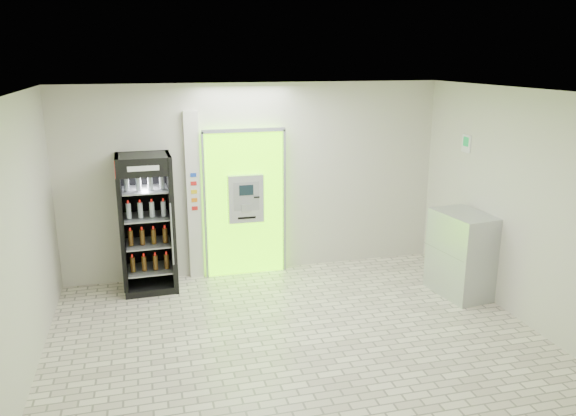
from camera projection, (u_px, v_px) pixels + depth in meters
name	position (u px, v px, depth m)	size (l,w,h in m)	color
ground	(298.00, 341.00, 6.88)	(6.00, 6.00, 0.00)	beige
room_shell	(299.00, 196.00, 6.40)	(6.00, 6.00, 6.00)	beige
atm_assembly	(245.00, 202.00, 8.78)	(1.30, 0.24, 2.33)	#65ED00
pillar	(194.00, 197.00, 8.59)	(0.22, 0.11, 2.60)	silver
beverage_cooler	(147.00, 226.00, 8.23)	(0.78, 0.73, 2.03)	black
steel_cabinet	(462.00, 254.00, 8.12)	(0.73, 0.99, 1.22)	#B1B4B9
exit_sign	(466.00, 143.00, 8.36)	(0.02, 0.22, 0.26)	white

